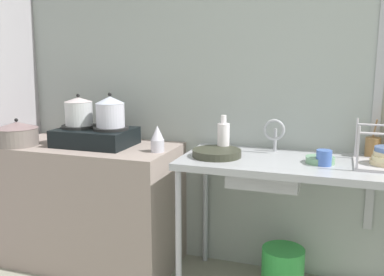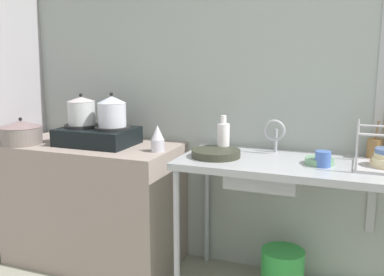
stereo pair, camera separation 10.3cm
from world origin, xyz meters
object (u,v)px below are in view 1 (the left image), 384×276
Objects in this scene: small_bowl_on_drainboard at (320,160)px; bucket_on_floor at (283,268)px; pot_on_right_burner at (110,112)px; pot_on_left_burner at (79,111)px; pot_beside_stove at (17,134)px; utensil_jar at (373,147)px; stove at (95,136)px; sink_basin at (266,171)px; percolator at (157,139)px; cup_by_rack at (324,158)px; faucet at (274,131)px; bottle_by_sink at (223,137)px; frying_pan at (217,153)px.

small_bowl_on_drainboard is 0.76m from bucket_on_floor.
pot_on_left_burner is at bearing 180.00° from pot_on_right_burner.
pot_beside_stove is 1.21× the size of utensil_jar.
stove is at bearing 18.83° from pot_beside_stove.
stove is 0.21m from pot_on_right_burner.
percolator is at bearing -176.64° from sink_basin.
stove reaches higher than bucket_on_floor.
pot_on_right_burner is 1.63m from utensil_jar.
sink_basin is (1.14, -0.01, -0.14)m from stove.
sink_basin is 0.65m from bucket_on_floor.
cup_by_rack is 0.53× the size of small_bowl_on_drainboard.
pot_beside_stove is at bearing -176.79° from cup_by_rack.
pot_on_left_burner reaches higher than stove.
percolator is 1.96× the size of cup_by_rack.
stove is 5.83× the size of cup_by_rack.
sink_basin is 4.69× the size of cup_by_rack.
faucet is at bearing 136.80° from bucket_on_floor.
pot_beside_stove is 0.69× the size of sink_basin.
pot_on_left_burner is 0.61m from percolator.
percolator is at bearing 7.29° from pot_beside_stove.
bottle_by_sink reaches higher than faucet.
pot_on_left_burner is 0.77× the size of pot_beside_stove.
bottle_by_sink is (-0.58, 0.09, 0.08)m from small_bowl_on_drainboard.
faucet reaches higher than sink_basin.
faucet is at bearing 7.19° from pot_on_left_burner.
percolator reaches higher than sink_basin.
pot_on_right_burner reaches higher than sink_basin.
sink_basin is 0.31m from frying_pan.
bottle_by_sink is at bearing 4.98° from stove.
pot_on_right_burner reaches higher than small_bowl_on_drainboard.
percolator is at bearing 179.13° from frying_pan.
frying_pan is at bearing 4.98° from pot_beside_stove.
pot_on_right_burner is 1.07m from sink_basin.
cup_by_rack is (0.99, -0.01, -0.04)m from percolator.
percolator is (0.59, -0.04, -0.14)m from pot_on_left_burner.
bucket_on_floor is (0.11, 0.08, -0.64)m from sink_basin.
pot_on_left_burner reaches higher than sink_basin.
percolator is 0.69m from sink_basin.
bottle_by_sink is (0.39, 0.12, 0.02)m from percolator.
bucket_on_floor is at bearing -160.48° from utensil_jar.
cup_by_rack reaches higher than frying_pan.
faucet is (1.65, 0.33, 0.05)m from pot_beside_stove.
small_bowl_on_drainboard is at bearing -31.21° from faucet.
stove is 0.87m from bottle_by_sink.
utensil_jar is at bearing 18.41° from frying_pan.
small_bowl_on_drainboard is 0.38m from utensil_jar.
pot_beside_stove is 3.22× the size of cup_by_rack.
frying_pan is at bearing -0.87° from percolator.
pot_on_right_burner is 1.06m from faucet.
bottle_by_sink is 0.90m from bucket_on_floor.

